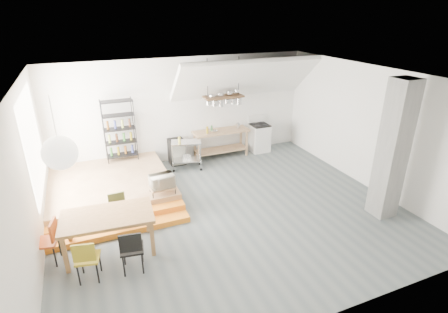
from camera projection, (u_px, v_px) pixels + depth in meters
name	position (u px, v px, depth m)	size (l,w,h in m)	color
floor	(228.00, 210.00, 8.43)	(8.00, 8.00, 0.00)	#515B5D
wall_back	(184.00, 110.00, 10.78)	(8.00, 0.04, 3.20)	silver
wall_left	(28.00, 180.00, 6.38)	(0.04, 7.00, 3.20)	silver
wall_right	(367.00, 127.00, 9.23)	(0.04, 7.00, 3.20)	silver
ceiling	(229.00, 77.00, 7.18)	(8.00, 7.00, 0.02)	white
slope_ceiling	(245.00, 78.00, 10.54)	(4.40, 1.80, 0.15)	white
window_pane	(34.00, 143.00, 7.58)	(0.02, 2.50, 2.20)	white
platform	(111.00, 186.00, 9.16)	(3.00, 3.00, 0.40)	#926B49
step_lower	(122.00, 230.00, 7.55)	(3.00, 0.35, 0.13)	orange
step_upper	(119.00, 219.00, 7.82)	(3.00, 0.35, 0.27)	orange
concrete_column	(393.00, 151.00, 7.70)	(0.50, 0.50, 3.20)	slate
kitchen_counter	(221.00, 139.00, 11.25)	(1.80, 0.60, 0.91)	#926B49
stove	(259.00, 137.00, 11.81)	(0.60, 0.60, 1.18)	white
pot_rack	(224.00, 99.00, 10.54)	(1.20, 0.50, 1.43)	#3A2317
wire_shelving	(119.00, 129.00, 9.91)	(0.88, 0.38, 1.80)	black
microwave_shelf	(162.00, 187.00, 8.35)	(0.60, 0.40, 0.16)	#926B49
paper_lantern	(60.00, 153.00, 6.01)	(0.60, 0.60, 0.60)	white
dining_table	(107.00, 219.00, 6.75)	(1.81, 1.11, 0.83)	brown
chair_mustard	(86.00, 257.00, 6.05)	(0.47, 0.47, 0.86)	#AE971D
chair_black	(131.00, 248.00, 6.25)	(0.47, 0.47, 0.90)	black
chair_olive	(118.00, 208.00, 7.58)	(0.39, 0.39, 0.82)	#52592A
chair_red	(49.00, 238.00, 6.51)	(0.49, 0.49, 0.90)	#BD4B1B
rolling_cart	(186.00, 151.00, 10.43)	(0.97, 0.71, 0.87)	silver
mini_fridge	(177.00, 152.00, 10.86)	(0.46, 0.46, 0.79)	black
microwave	(162.00, 181.00, 8.28)	(0.56, 0.38, 0.31)	beige
bowl	(214.00, 131.00, 11.00)	(0.19, 0.19, 0.05)	silver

